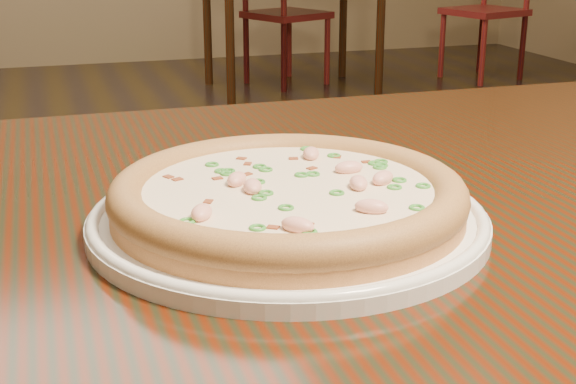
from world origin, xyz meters
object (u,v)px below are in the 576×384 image
object	(u,v)px
hero_table	(395,295)
pizza	(288,196)
chair_c	(280,14)
chair_d	(491,10)
plate	(288,218)

from	to	relation	value
hero_table	pizza	size ratio (longest dim) A/B	4.32
pizza	chair_c	xyz separation A→B (m)	(1.28, 4.23, -0.34)
chair_d	pizza	bearing A→B (deg)	-123.06
pizza	chair_c	distance (m)	4.43
hero_table	pizza	distance (m)	0.18
plate	chair_c	world-z (taller)	chair_c
plate	chair_c	size ratio (longest dim) A/B	0.33
hero_table	chair_d	world-z (taller)	chair_d
plate	pizza	bearing A→B (deg)	-38.76
hero_table	chair_d	bearing A→B (deg)	57.83
pizza	chair_d	bearing A→B (deg)	56.94
hero_table	chair_c	xyz separation A→B (m)	(1.16, 4.18, -0.21)
plate	pizza	world-z (taller)	pizza
hero_table	chair_c	distance (m)	4.34
chair_c	chair_d	distance (m)	1.38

